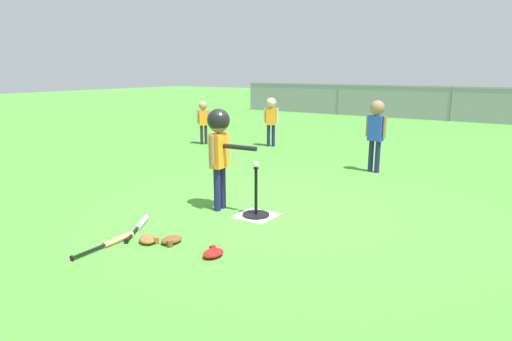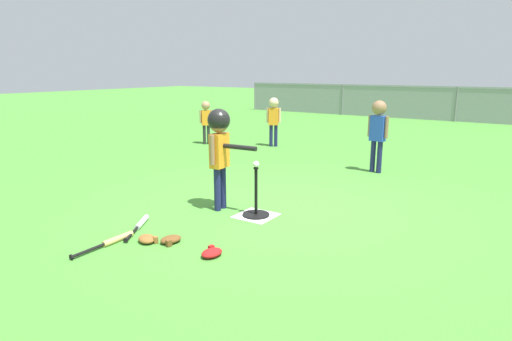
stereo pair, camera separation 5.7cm
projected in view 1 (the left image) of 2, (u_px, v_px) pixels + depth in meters
ground_plane at (287, 210)px, 5.33m from camera, size 60.00×60.00×0.00m
home_plate at (256, 215)px, 5.12m from camera, size 0.44×0.44×0.01m
batting_tee at (256, 209)px, 5.10m from camera, size 0.32×0.32×0.59m
baseball_on_tee at (256, 164)px, 4.98m from camera, size 0.07×0.07×0.07m
batter_child at (219, 139)px, 5.16m from camera, size 0.65×0.35×1.24m
fielder_near_left at (203, 117)px, 9.91m from camera, size 0.22×0.23×0.99m
fielder_deep_center at (271, 115)px, 9.61m from camera, size 0.29×0.22×1.09m
fielder_deep_left at (376, 126)px, 7.14m from camera, size 0.35×0.24×1.20m
spare_bat_silver at (140, 225)px, 4.73m from camera, size 0.41×0.64×0.06m
spare_bat_wood at (112, 242)px, 4.27m from camera, size 0.06×0.71×0.06m
glove_by_plate at (172, 240)px, 4.31m from camera, size 0.21×0.25×0.07m
glove_near_bats at (213, 253)px, 4.00m from camera, size 0.18×0.23×0.07m
glove_tossed_aside at (148, 239)px, 4.32m from camera, size 0.27×0.24×0.07m
outfield_fence at (452, 103)px, 14.37m from camera, size 16.06×0.06×1.15m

